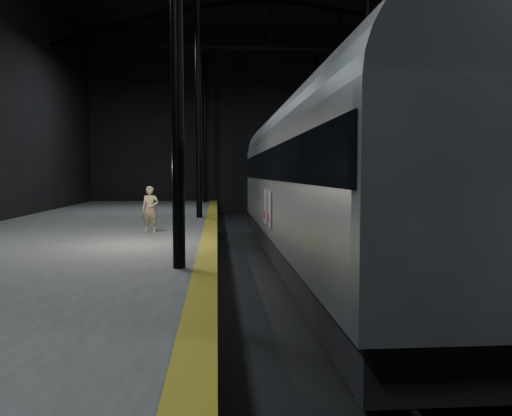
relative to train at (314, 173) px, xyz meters
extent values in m
plane|color=black|center=(0.00, -0.79, -2.98)|extent=(44.00, 44.00, 0.00)
cube|color=#4B4B48|center=(-7.50, -0.79, -2.48)|extent=(9.00, 43.80, 1.00)
cube|color=#9C921C|center=(-3.25, -0.79, -1.98)|extent=(0.50, 43.80, 0.01)
cube|color=#3F3328|center=(-0.72, -0.79, -2.81)|extent=(0.08, 43.00, 0.14)
cube|color=#3F3328|center=(0.72, -0.79, -2.81)|extent=(0.08, 43.00, 0.14)
cube|color=black|center=(0.00, -0.79, -2.92)|extent=(2.40, 42.00, 0.12)
cylinder|color=black|center=(-3.80, -4.79, 3.02)|extent=(0.26, 0.26, 10.00)
cylinder|color=black|center=(-3.80, 7.21, 3.02)|extent=(0.26, 0.26, 10.00)
cylinder|color=black|center=(3.80, 7.21, 3.02)|extent=(0.26, 0.26, 10.00)
cylinder|color=black|center=(-3.80, 19.21, 3.02)|extent=(0.26, 0.26, 10.00)
cylinder|color=black|center=(3.80, 19.21, 3.02)|extent=(0.26, 0.26, 10.00)
cube|color=black|center=(0.00, 13.21, 7.02)|extent=(23.60, 0.15, 0.18)
cube|color=#96989D|center=(0.00, 0.00, -0.43)|extent=(2.90, 20.01, 3.00)
cube|color=black|center=(0.00, 0.00, -2.31)|extent=(2.65, 19.61, 0.85)
cube|color=black|center=(0.00, 0.00, 0.27)|extent=(2.96, 19.71, 0.90)
cylinder|color=slate|center=(0.00, 0.00, 1.07)|extent=(2.84, 19.81, 2.84)
cube|color=black|center=(0.00, -7.00, -2.68)|extent=(1.80, 2.20, 0.35)
cube|color=black|center=(0.00, 7.00, -2.68)|extent=(1.80, 2.20, 0.35)
cube|color=silver|center=(-1.48, -1.00, -1.03)|extent=(0.04, 0.75, 1.05)
cube|color=silver|center=(-1.48, 0.20, -1.03)|extent=(0.04, 0.75, 1.05)
cylinder|color=red|center=(-1.50, -0.82, -1.28)|extent=(0.03, 0.26, 0.26)
cylinder|color=red|center=(-1.50, 0.38, -1.28)|extent=(0.03, 0.26, 0.26)
imported|color=tan|center=(-5.25, 1.72, -1.20)|extent=(0.57, 0.38, 1.56)
camera|label=1|loc=(-2.99, -15.28, 0.01)|focal=35.00mm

